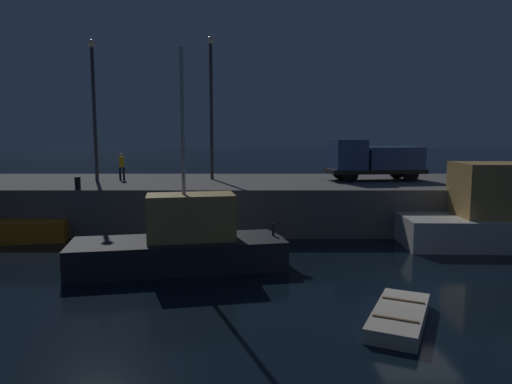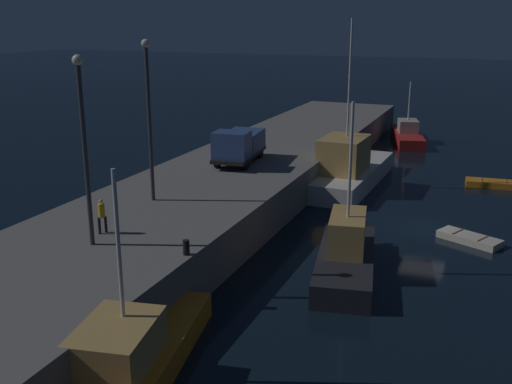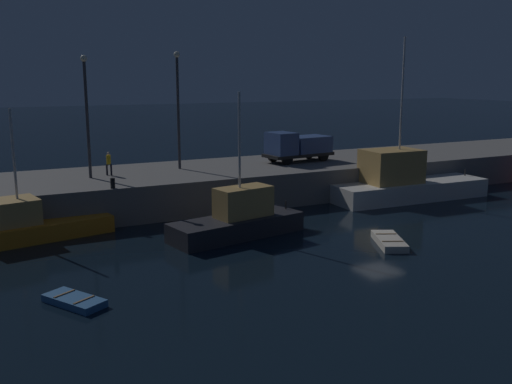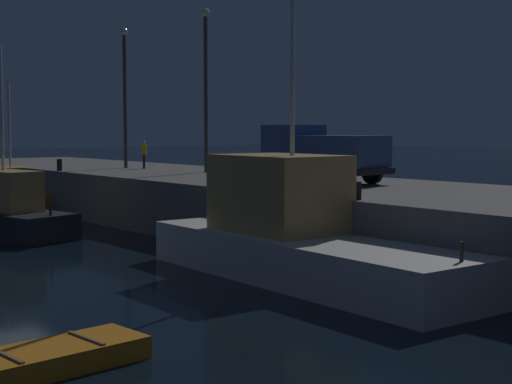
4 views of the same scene
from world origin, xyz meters
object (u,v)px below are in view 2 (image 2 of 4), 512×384
utility_truck (239,145)px  fishing_boat_orange (346,254)px  dinghy_red_small (469,239)px  dockworker (102,214)px  fishing_trawler_red (347,169)px  lamp_post_west (84,138)px  bollard_west (186,247)px  lamp_post_east (149,109)px  dinghy_orange_near (493,184)px  fishing_boat_blue (126,359)px  fishing_boat_white (407,135)px  bollard_east (329,146)px

utility_truck → fishing_boat_orange: bearing=-134.4°
dinghy_red_small → utility_truck: 15.83m
dockworker → fishing_trawler_red: bearing=-17.2°
fishing_trawler_red → fishing_boat_orange: fishing_trawler_red is taller
fishing_trawler_red → dockworker: bearing=162.8°
dinghy_red_small → lamp_post_west: size_ratio=0.45×
fishing_trawler_red → bollard_west: size_ratio=19.64×
lamp_post_east → dinghy_red_small: bearing=-67.7°
fishing_trawler_red → fishing_boat_orange: (-15.24, -3.76, -0.29)m
utility_truck → bollard_west: (-15.66, -4.58, -0.94)m
dinghy_orange_near → lamp_post_west: lamp_post_west is taller
lamp_post_east → bollard_west: 9.33m
lamp_post_west → fishing_boat_blue: bearing=-134.9°
fishing_boat_white → dockworker: (-38.15, 7.95, 2.56)m
dinghy_orange_near → utility_truck: size_ratio=0.68×
fishing_boat_orange → fishing_boat_white: bearing=3.7°
fishing_boat_blue → utility_truck: bearing=13.9°
lamp_post_east → bollard_west: (-6.10, -5.38, -4.57)m
dinghy_orange_near → lamp_post_west: size_ratio=0.49×
bollard_west → bollard_east: 22.02m
dinghy_red_small → lamp_post_east: 18.65m
dinghy_red_small → fishing_boat_orange: bearing=141.8°
utility_truck → lamp_post_east: bearing=175.2°
utility_truck → dockworker: bearing=179.3°
fishing_boat_blue → dockworker: 8.65m
dinghy_orange_near → bollard_west: 27.70m
dockworker → fishing_boat_blue: bearing=-139.3°
fishing_trawler_red → fishing_boat_blue: (-26.68, 0.91, -0.46)m
fishing_boat_white → fishing_trawler_red: bearing=174.7°
fishing_boat_orange → dockworker: (-5.15, 10.07, 2.34)m
dinghy_orange_near → bollard_east: bollard_east is taller
fishing_trawler_red → lamp_post_east: (-15.10, 6.94, 6.01)m
fishing_trawler_red → dinghy_red_small: 12.48m
dinghy_orange_near → fishing_boat_blue: bearing=160.4°
fishing_boat_white → bollard_west: fishing_boat_white is taller
fishing_boat_orange → dockworker: fishing_boat_orange is taller
utility_truck → dockworker: size_ratio=3.60×
lamp_post_east → fishing_boat_blue: bearing=-152.5°
dinghy_red_small → fishing_boat_white: bearing=15.7°
dinghy_orange_near → utility_truck: bearing=120.4°
dinghy_orange_near → dinghy_red_small: 12.46m
fishing_boat_white → lamp_post_east: size_ratio=1.10×
bollard_west → fishing_boat_blue: bearing=-173.2°
fishing_boat_blue → lamp_post_west: lamp_post_west is taller
bollard_west → dinghy_orange_near: bearing=-24.6°
bollard_west → bollard_east: bearing=0.2°
dinghy_red_small → dockworker: (-11.84, 15.33, 3.13)m
dinghy_red_small → utility_truck: size_ratio=0.62×
dockworker → bollard_east: (21.21, -4.67, -0.63)m
fishing_boat_white → utility_truck: (-23.30, 7.78, 2.89)m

